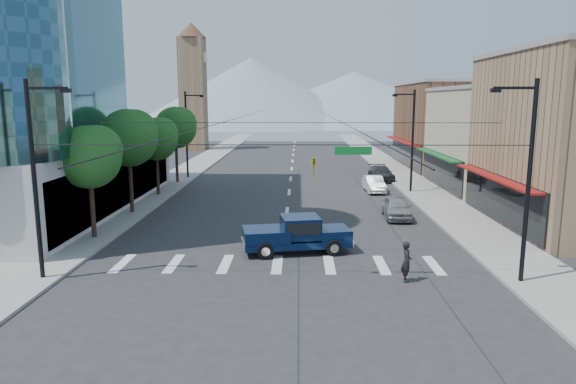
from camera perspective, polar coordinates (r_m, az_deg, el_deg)
name	(u,v)px	position (r m, az deg, el deg)	size (l,w,h in m)	color
ground	(280,275)	(24.47, -0.87, -9.15)	(160.00, 160.00, 0.00)	#28282B
sidewalk_left	(196,166)	(64.87, -10.24, 2.88)	(4.00, 120.00, 0.15)	gray
sidewalk_right	(389,166)	(64.56, 11.16, 2.82)	(4.00, 120.00, 0.15)	gray
shop_mid	(509,140)	(50.95, 23.39, 5.28)	(12.00, 14.00, 9.00)	tan
shop_far	(456,126)	(65.99, 18.22, 6.96)	(12.00, 18.00, 10.00)	brown
clock_tower	(193,85)	(86.87, -10.53, 11.66)	(4.80, 4.80, 20.40)	#8C6B4C
mountain_left	(251,92)	(173.83, -4.09, 11.07)	(80.00, 80.00, 22.00)	gray
mountain_right	(354,98)	(184.08, 7.31, 10.34)	(90.00, 90.00, 18.00)	gray
tree_near	(92,155)	(31.67, -20.96, 3.87)	(3.65, 3.64, 6.71)	black
tree_midnear	(131,136)	(38.17, -17.09, 5.95)	(4.09, 4.09, 7.52)	black
tree_midfar	(158,138)	(44.90, -14.27, 5.88)	(3.65, 3.64, 6.71)	black
tree_far	(177,126)	(51.64, -12.24, 7.14)	(4.09, 4.09, 7.52)	black
signal_rig	(283,180)	(22.36, -0.50, 1.29)	(21.80, 0.20, 9.00)	black
lamp_pole_nw	(188,131)	(54.41, -11.09, 6.64)	(2.00, 0.25, 9.00)	black
lamp_pole_ne	(411,137)	(46.24, 13.53, 5.96)	(2.00, 0.25, 9.00)	black
pickup_truck	(296,234)	(27.64, 0.91, -4.66)	(6.10, 3.08, 1.97)	#071839
pedestrian	(407,261)	(23.90, 13.03, -7.53)	(0.68, 0.45, 1.87)	black
parked_car_near	(397,207)	(36.48, 11.99, -1.68)	(1.78, 4.43, 1.51)	#98989C
parked_car_mid	(374,184)	(46.60, 9.52, 0.89)	(1.50, 4.31, 1.42)	white
parked_car_far	(381,173)	(53.45, 10.31, 2.06)	(2.04, 5.02, 1.46)	#313033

